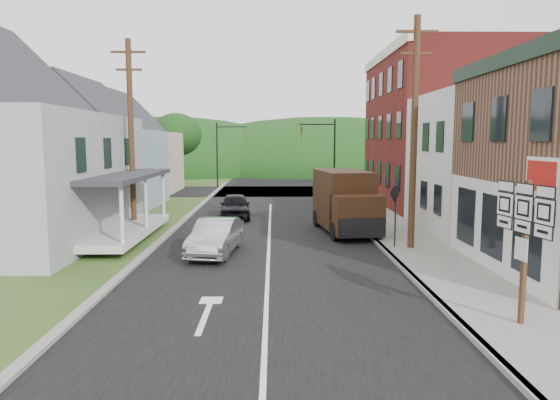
{
  "coord_description": "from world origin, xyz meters",
  "views": [
    {
      "loc": [
        0.19,
        -15.73,
        4.32
      ],
      "look_at": [
        0.43,
        2.12,
        2.2
      ],
      "focal_mm": 32.0,
      "sensor_mm": 36.0,
      "label": 1
    }
  ],
  "objects_px": {
    "silver_sedan": "(216,237)",
    "dark_sedan": "(235,206)",
    "delivery_van": "(345,202)",
    "warning_sign": "(395,208)",
    "route_sign_cluster": "(524,232)"
  },
  "relations": [
    {
      "from": "silver_sedan",
      "to": "dark_sedan",
      "type": "xyz_separation_m",
      "value": [
        0.05,
        8.98,
        0.01
      ]
    },
    {
      "from": "delivery_van",
      "to": "warning_sign",
      "type": "relative_size",
      "value": 2.22
    },
    {
      "from": "dark_sedan",
      "to": "delivery_van",
      "type": "xyz_separation_m",
      "value": [
        5.54,
        -4.51,
        0.79
      ]
    },
    {
      "from": "warning_sign",
      "to": "route_sign_cluster",
      "type": "bearing_deg",
      "value": -102.57
    },
    {
      "from": "delivery_van",
      "to": "warning_sign",
      "type": "xyz_separation_m",
      "value": [
        1.39,
        -3.86,
        0.24
      ]
    },
    {
      "from": "route_sign_cluster",
      "to": "warning_sign",
      "type": "xyz_separation_m",
      "value": [
        -0.86,
        8.35,
        -0.57
      ]
    },
    {
      "from": "silver_sedan",
      "to": "route_sign_cluster",
      "type": "height_order",
      "value": "route_sign_cluster"
    },
    {
      "from": "silver_sedan",
      "to": "route_sign_cluster",
      "type": "relative_size",
      "value": 1.24
    },
    {
      "from": "silver_sedan",
      "to": "warning_sign",
      "type": "bearing_deg",
      "value": 11.92
    },
    {
      "from": "route_sign_cluster",
      "to": "warning_sign",
      "type": "relative_size",
      "value": 1.35
    },
    {
      "from": "dark_sedan",
      "to": "warning_sign",
      "type": "distance_m",
      "value": 10.92
    },
    {
      "from": "silver_sedan",
      "to": "warning_sign",
      "type": "distance_m",
      "value": 7.08
    },
    {
      "from": "warning_sign",
      "to": "delivery_van",
      "type": "bearing_deg",
      "value": 91.34
    },
    {
      "from": "delivery_van",
      "to": "warning_sign",
      "type": "bearing_deg",
      "value": -77.47
    },
    {
      "from": "dark_sedan",
      "to": "delivery_van",
      "type": "height_order",
      "value": "delivery_van"
    }
  ]
}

